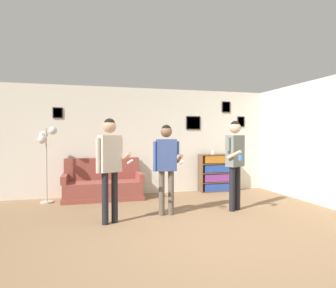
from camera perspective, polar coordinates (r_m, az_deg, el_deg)
ground_plane at (r=4.44m, az=8.53°, el=-17.95°), size 20.00×20.00×0.00m
wall_back at (r=7.76m, az=-2.50°, el=0.59°), size 8.55×0.08×2.70m
wall_right at (r=7.43m, az=25.04°, el=0.39°), size 0.06×6.11×2.70m
couch at (r=7.26m, az=-12.27°, el=-7.82°), size 1.83×0.80×0.94m
bookshelf at (r=8.13m, az=9.22°, el=-5.46°), size 0.93×0.30×0.99m
floor_lamp at (r=7.13m, az=-22.18°, el=-0.03°), size 0.39×0.43×1.69m
person_player_foreground_left at (r=5.12m, az=-11.03°, el=-2.69°), size 0.59×0.41×1.78m
person_player_foreground_center at (r=5.58m, az=-0.32°, el=-2.97°), size 0.50×0.46×1.69m
person_watcher_holding_cup at (r=6.06m, az=12.67°, el=-2.02°), size 0.46×0.56×1.78m
drinking_cup at (r=8.04m, az=8.58°, el=-1.63°), size 0.09×0.09×0.09m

